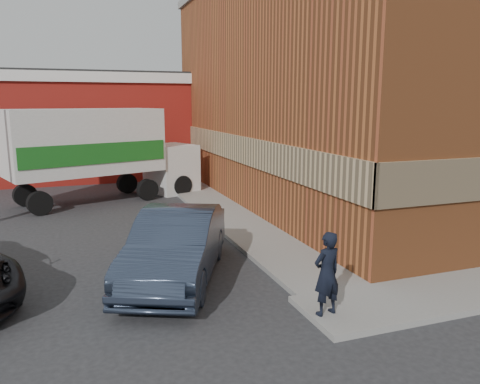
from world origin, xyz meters
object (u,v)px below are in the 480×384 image
object	(u,v)px
man	(327,274)
box_truck	(103,148)
sedan	(176,246)
brick_building	(389,87)
warehouse	(42,125)

from	to	relation	value
man	box_truck	distance (m)	13.15
man	sedan	distance (m)	3.72
brick_building	warehouse	bearing A→B (deg)	142.80
warehouse	sedan	xyz separation A→B (m)	(3.62, -17.97, -2.01)
brick_building	box_truck	xyz separation A→B (m)	(-11.79, 2.74, -2.50)
brick_building	box_truck	bearing A→B (deg)	166.91
brick_building	warehouse	world-z (taller)	brick_building
brick_building	sedan	distance (m)	13.49
man	sedan	size ratio (longest dim) A/B	0.33
warehouse	man	world-z (taller)	warehouse
sedan	box_truck	size ratio (longest dim) A/B	0.61
box_truck	brick_building	bearing A→B (deg)	-31.94
brick_building	warehouse	xyz separation A→B (m)	(-14.50, 11.00, -1.87)
man	box_truck	xyz separation A→B (m)	(-3.10, 12.72, 1.26)
box_truck	man	bearing A→B (deg)	-95.16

